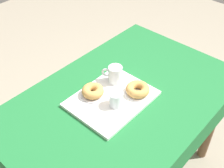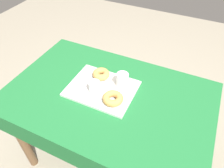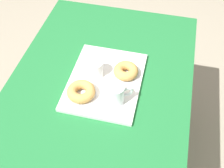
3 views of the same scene
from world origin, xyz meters
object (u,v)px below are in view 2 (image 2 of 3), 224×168
at_px(tea_mug_left, 122,80).
at_px(sugar_donut_right, 113,98).
at_px(serving_tray, 102,89).
at_px(donut_plate_left, 101,77).
at_px(donut_plate_right, 113,101).
at_px(sugar_donut_left, 101,74).
at_px(water_glass_near, 95,88).
at_px(dining_table, 108,107).

distance_m(tea_mug_left, sugar_donut_right, 0.15).
distance_m(serving_tray, donut_plate_left, 0.10).
distance_m(tea_mug_left, donut_plate_right, 0.16).
distance_m(serving_tray, sugar_donut_right, 0.14).
bearing_deg(donut_plate_left, donut_plate_right, 134.98).
height_order(serving_tray, sugar_donut_right, sugar_donut_right).
xyz_separation_m(donut_plate_left, donut_plate_right, (-0.16, 0.16, 0.00)).
height_order(tea_mug_left, sugar_donut_left, tea_mug_left).
height_order(serving_tray, donut_plate_right, donut_plate_right).
bearing_deg(serving_tray, donut_plate_left, -59.79).
xyz_separation_m(tea_mug_left, water_glass_near, (0.13, 0.12, -0.01)).
bearing_deg(sugar_donut_left, dining_table, 133.22).
bearing_deg(tea_mug_left, sugar_donut_right, 92.12).
relative_size(donut_plate_left, sugar_donut_left, 1.14).
height_order(dining_table, serving_tray, serving_tray).
relative_size(donut_plate_left, sugar_donut_right, 1.05).
height_order(tea_mug_left, donut_plate_left, tea_mug_left).
height_order(dining_table, sugar_donut_left, sugar_donut_left).
height_order(donut_plate_left, donut_plate_right, same).
xyz_separation_m(dining_table, water_glass_near, (0.08, 0.02, 0.17)).
relative_size(sugar_donut_left, sugar_donut_right, 0.92).
bearing_deg(sugar_donut_right, serving_tray, -34.45).
bearing_deg(tea_mug_left, sugar_donut_left, -4.22).
distance_m(serving_tray, sugar_donut_left, 0.11).
bearing_deg(donut_plate_right, donut_plate_left, -45.02).
xyz_separation_m(dining_table, tea_mug_left, (-0.05, -0.10, 0.18)).
height_order(donut_plate_left, sugar_donut_left, sugar_donut_left).
bearing_deg(tea_mug_left, serving_tray, 34.41).
height_order(serving_tray, sugar_donut_left, sugar_donut_left).
relative_size(water_glass_near, sugar_donut_right, 0.64).
bearing_deg(donut_plate_right, dining_table, -41.58).
bearing_deg(sugar_donut_left, serving_tray, 120.21).
relative_size(water_glass_near, sugar_donut_left, 0.69).
relative_size(dining_table, water_glass_near, 16.37).
bearing_deg(serving_tray, water_glass_near, 64.41).
bearing_deg(dining_table, sugar_donut_right, 138.42).
xyz_separation_m(water_glass_near, donut_plate_right, (-0.14, 0.03, -0.03)).
relative_size(dining_table, serving_tray, 3.08).
distance_m(tea_mug_left, sugar_donut_left, 0.16).
relative_size(dining_table, donut_plate_right, 9.92).
bearing_deg(tea_mug_left, dining_table, 62.02).
bearing_deg(dining_table, water_glass_near, 17.16).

